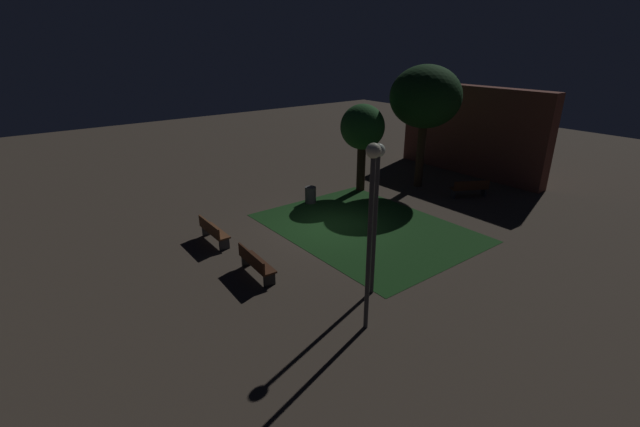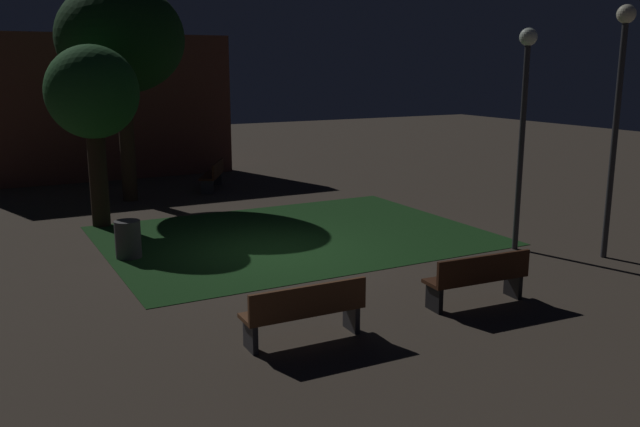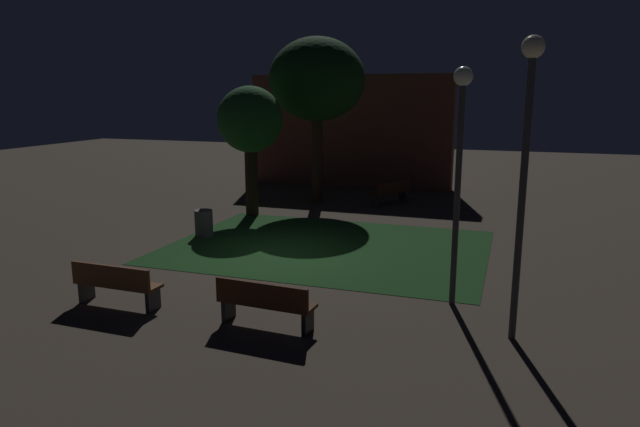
% 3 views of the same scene
% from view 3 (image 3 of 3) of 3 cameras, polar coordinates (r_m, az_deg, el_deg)
% --- Properties ---
extents(ground_plane, '(60.00, 60.00, 0.00)m').
position_cam_3_polar(ground_plane, '(14.93, -4.07, -4.11)').
color(ground_plane, '#473D33').
extents(grass_lawn, '(8.46, 6.39, 0.01)m').
position_cam_3_polar(grass_lawn, '(15.63, 0.72, -3.32)').
color(grass_lawn, '#194219').
rests_on(grass_lawn, ground).
extents(bench_path_side, '(1.81, 0.52, 0.88)m').
position_cam_3_polar(bench_path_side, '(11.94, -19.70, -6.55)').
color(bench_path_side, brown).
rests_on(bench_path_side, ground).
extents(bench_lawn_edge, '(1.83, 0.59, 0.88)m').
position_cam_3_polar(bench_lawn_edge, '(10.33, -5.52, -8.78)').
color(bench_lawn_edge, '#422314').
rests_on(bench_lawn_edge, ground).
extents(bench_corner, '(1.30, 1.80, 0.88)m').
position_cam_3_polar(bench_corner, '(21.64, 7.12, 2.18)').
color(bench_corner, '#422314').
rests_on(bench_corner, ground).
extents(tree_near_wall, '(3.52, 3.52, 6.12)m').
position_cam_3_polar(tree_near_wall, '(21.54, -0.30, 13.10)').
color(tree_near_wall, '#38281C').
rests_on(tree_near_wall, ground).
extents(tree_tall_center, '(2.18, 2.18, 4.35)m').
position_cam_3_polar(tree_tall_center, '(19.41, -6.97, 9.03)').
color(tree_tall_center, '#2D2116').
rests_on(tree_tall_center, ground).
extents(lamp_post_path_center, '(0.36, 0.36, 4.60)m').
position_cam_3_polar(lamp_post_path_center, '(11.15, 13.74, 6.44)').
color(lamp_post_path_center, '#333338').
rests_on(lamp_post_path_center, ground).
extents(lamp_post_near_wall, '(0.36, 0.36, 5.00)m').
position_cam_3_polar(lamp_post_near_wall, '(9.75, 19.85, 6.69)').
color(lamp_post_near_wall, '#333338').
rests_on(lamp_post_near_wall, ground).
extents(trash_bin, '(0.52, 0.52, 0.78)m').
position_cam_3_polar(trash_bin, '(17.03, -11.49, -0.95)').
color(trash_bin, '#4C4C4C').
rests_on(trash_bin, ground).
extents(building_wall_backdrop, '(8.99, 0.80, 4.89)m').
position_cam_3_polar(building_wall_backdrop, '(25.52, 3.01, 8.18)').
color(building_wall_backdrop, brown).
rests_on(building_wall_backdrop, ground).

